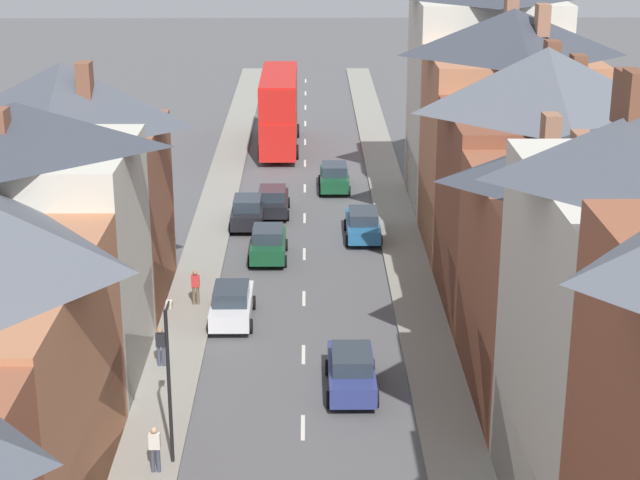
% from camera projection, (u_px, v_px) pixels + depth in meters
% --- Properties ---
extents(pavement_left, '(2.20, 104.00, 0.14)m').
position_uv_depth(pavement_left, '(208.00, 240.00, 56.20)').
color(pavement_left, gray).
rests_on(pavement_left, ground).
extents(pavement_right, '(2.20, 104.00, 0.14)m').
position_uv_depth(pavement_right, '(401.00, 240.00, 56.31)').
color(pavement_right, gray).
rests_on(pavement_right, ground).
extents(centre_line_dashes, '(0.14, 97.80, 0.01)m').
position_uv_depth(centre_line_dashes, '(304.00, 254.00, 54.38)').
color(centre_line_dashes, silver).
rests_on(centre_line_dashes, ground).
extents(terrace_row_right, '(8.00, 60.96, 14.71)m').
position_uv_depth(terrace_row_right, '(606.00, 251.00, 35.69)').
color(terrace_row_right, '#BCB7A8').
rests_on(terrace_row_right, ground).
extents(double_decker_bus_lead, '(2.74, 10.80, 5.30)m').
position_uv_depth(double_decker_bus_lead, '(279.00, 109.00, 74.36)').
color(double_decker_bus_lead, red).
rests_on(double_decker_bus_lead, ground).
extents(car_near_blue, '(1.90, 4.26, 1.69)m').
position_uv_depth(car_near_blue, '(351.00, 370.00, 39.74)').
color(car_near_blue, navy).
rests_on(car_near_blue, ground).
extents(car_near_silver, '(1.90, 4.30, 1.60)m').
position_uv_depth(car_near_silver, '(363.00, 224.00, 56.47)').
color(car_near_silver, '#236093').
rests_on(car_near_silver, ground).
extents(car_parked_right_a, '(1.90, 3.94, 1.60)m').
position_uv_depth(car_parked_right_a, '(273.00, 201.00, 60.45)').
color(car_parked_right_a, black).
rests_on(car_parked_right_a, ground).
extents(car_mid_black, '(1.90, 4.00, 1.69)m').
position_uv_depth(car_mid_black, '(248.00, 212.00, 58.38)').
color(car_mid_black, black).
rests_on(car_mid_black, ground).
extents(car_parked_left_b, '(1.90, 3.94, 1.70)m').
position_uv_depth(car_parked_left_b, '(268.00, 243.00, 53.41)').
color(car_parked_left_b, '#144728').
rests_on(car_parked_left_b, ground).
extents(car_mid_white, '(1.90, 3.91, 1.69)m').
position_uv_depth(car_mid_white, '(334.00, 177.00, 65.03)').
color(car_mid_white, '#144728').
rests_on(car_mid_white, ground).
extents(car_far_grey, '(1.90, 4.21, 1.65)m').
position_uv_depth(car_far_grey, '(232.00, 303.00, 45.98)').
color(car_far_grey, silver).
rests_on(car_far_grey, ground).
extents(pedestrian_mid_right, '(0.36, 0.22, 1.61)m').
position_uv_depth(pedestrian_mid_right, '(155.00, 447.00, 34.07)').
color(pedestrian_mid_right, '#3D4256').
rests_on(pedestrian_mid_right, pavement_left).
extents(pedestrian_far_left, '(0.36, 0.22, 1.61)m').
position_uv_depth(pedestrian_far_left, '(161.00, 345.00, 41.45)').
color(pedestrian_far_left, '#3D4256').
rests_on(pedestrian_far_left, pavement_left).
extents(pedestrian_far_right, '(0.36, 0.22, 1.61)m').
position_uv_depth(pedestrian_far_right, '(195.00, 285.00, 47.42)').
color(pedestrian_far_right, brown).
rests_on(pedestrian_far_right, pavement_left).
extents(street_lamp, '(0.20, 1.12, 5.50)m').
position_uv_depth(street_lamp, '(169.00, 373.00, 34.10)').
color(street_lamp, black).
rests_on(street_lamp, ground).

